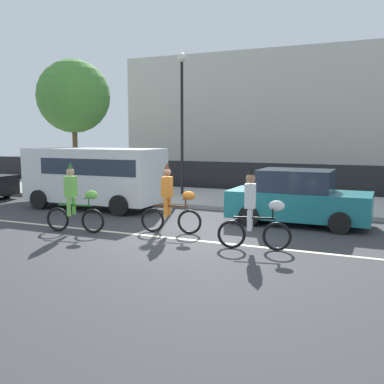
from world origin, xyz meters
The scene contains 13 objects.
ground_plane centered at (0.00, 0.00, 0.00)m, with size 80.00×80.00×0.00m, color #38383A.
road_centre_line centered at (0.00, -0.50, 0.00)m, with size 36.00×0.14×0.01m, color beige.
sidewalk_curb centered at (0.00, 6.50, 0.07)m, with size 60.00×5.00×0.15m, color #9E9B93.
fence_line centered at (0.00, 9.40, 0.70)m, with size 40.00×0.08×1.40m, color black.
building_backdrop centered at (3.54, 18.00, 3.70)m, with size 28.00×8.00×7.40m, color beige.
parade_cyclist_lime centered at (-2.90, -0.93, 0.84)m, with size 1.70×0.54×1.92m.
parade_cyclist_orange centered at (-0.45, 0.03, 0.84)m, with size 1.71×0.52×1.92m.
parade_cyclist_zebra centered at (2.11, -0.78, 0.84)m, with size 1.70×0.55×1.92m.
parked_van_white centered at (-4.83, 2.70, 1.28)m, with size 5.00×2.22×2.18m.
parked_car_teal centered at (2.45, 2.65, 0.78)m, with size 4.10×1.92×1.64m.
street_lamp_post centered at (-3.17, 6.51, 3.99)m, with size 0.36×0.36×5.86m.
street_tree_near_lamp centered at (-9.04, 6.87, 4.48)m, with size 3.45×3.45×6.07m.
pedestrian_onlooker centered at (-8.72, 8.11, 1.01)m, with size 0.32×0.20×1.62m.
Camera 1 is at (4.92, -10.69, 2.63)m, focal length 42.00 mm.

